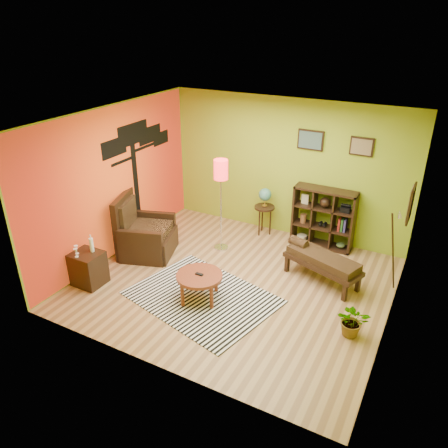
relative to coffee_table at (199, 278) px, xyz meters
The scene contains 11 objects.
ground 0.84m from the coffee_table, 66.20° to the left, with size 5.00×5.00×0.00m, color #A98254.
room_shell 1.58m from the coffee_table, 73.38° to the left, with size 5.04×4.54×2.82m.
zebra_rug 0.39m from the coffee_table, 67.22° to the left, with size 2.26×1.68×0.01m, color silver.
coffee_table is the anchor object (origin of this frame).
armchair 1.90m from the coffee_table, 155.25° to the left, with size 1.21×1.20×1.17m.
side_cabinet 1.97m from the coffee_table, 165.03° to the right, with size 0.50×0.46×0.91m.
floor_lamp 2.04m from the coffee_table, 106.91° to the left, with size 0.27×0.27×1.82m.
globe_table 2.66m from the coffee_table, 90.37° to the left, with size 0.42×0.42×1.01m.
cube_shelf 2.98m from the coffee_table, 65.87° to the left, with size 1.20×0.35×1.20m.
bench 2.13m from the coffee_table, 43.17° to the left, with size 1.45×0.91×0.63m.
potted_plant 2.42m from the coffee_table, ahead, with size 0.45×0.50×0.39m, color #26661E.
Camera 1 is at (2.83, -5.69, 4.22)m, focal length 35.00 mm.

